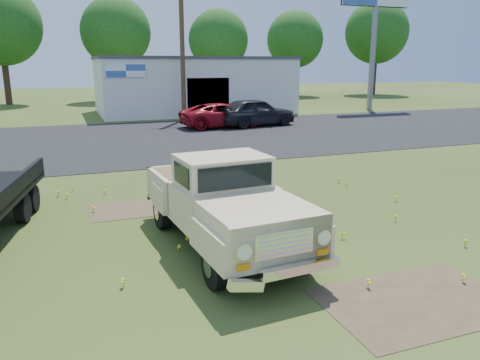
# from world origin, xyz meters

# --- Properties ---
(ground) EXTENTS (140.00, 140.00, 0.00)m
(ground) POSITION_xyz_m (0.00, 0.00, 0.00)
(ground) COLOR #334817
(ground) RESTS_ON ground
(asphalt_lot) EXTENTS (90.00, 14.00, 0.02)m
(asphalt_lot) POSITION_xyz_m (0.00, 15.00, 0.00)
(asphalt_lot) COLOR black
(asphalt_lot) RESTS_ON ground
(dirt_patch_a) EXTENTS (3.00, 2.00, 0.01)m
(dirt_patch_a) POSITION_xyz_m (1.50, -3.00, 0.00)
(dirt_patch_a) COLOR #4C3D29
(dirt_patch_a) RESTS_ON ground
(dirt_patch_b) EXTENTS (2.20, 1.60, 0.01)m
(dirt_patch_b) POSITION_xyz_m (-2.00, 3.50, 0.00)
(dirt_patch_b) COLOR #4C3D29
(dirt_patch_b) RESTS_ON ground
(commercial_building) EXTENTS (14.20, 8.20, 4.15)m
(commercial_building) POSITION_xyz_m (6.00, 26.99, 2.10)
(commercial_building) COLOR silver
(commercial_building) RESTS_ON ground
(utility_pole_mid) EXTENTS (1.60, 0.30, 9.00)m
(utility_pole_mid) POSITION_xyz_m (4.00, 22.00, 4.60)
(utility_pole_mid) COLOR #3F2B1D
(utility_pole_mid) RESTS_ON ground
(treeline_c) EXTENTS (7.04, 7.04, 10.47)m
(treeline_c) POSITION_xyz_m (-8.00, 39.50, 6.93)
(treeline_c) COLOR #382519
(treeline_c) RESTS_ON ground
(treeline_d) EXTENTS (6.72, 6.72, 10.00)m
(treeline_d) POSITION_xyz_m (2.00, 40.50, 6.62)
(treeline_d) COLOR #382519
(treeline_d) RESTS_ON ground
(treeline_e) EXTENTS (6.08, 6.08, 9.04)m
(treeline_e) POSITION_xyz_m (12.00, 39.00, 5.98)
(treeline_e) COLOR #382519
(treeline_e) RESTS_ON ground
(treeline_f) EXTENTS (6.40, 6.40, 9.52)m
(treeline_f) POSITION_xyz_m (22.00, 41.50, 6.30)
(treeline_f) COLOR #382519
(treeline_f) RESTS_ON ground
(treeline_g) EXTENTS (7.36, 7.36, 10.95)m
(treeline_g) POSITION_xyz_m (32.00, 40.00, 7.25)
(treeline_g) COLOR #382519
(treeline_g) RESTS_ON ground
(vintage_pickup_truck) EXTENTS (2.42, 5.41, 1.92)m
(vintage_pickup_truck) POSITION_xyz_m (-0.64, 0.24, 0.96)
(vintage_pickup_truck) COLOR #C5B484
(vintage_pickup_truck) RESTS_ON ground
(red_pickup) EXTENTS (5.15, 2.61, 1.40)m
(red_pickup) POSITION_xyz_m (5.29, 17.76, 0.70)
(red_pickup) COLOR maroon
(red_pickup) RESTS_ON ground
(dark_sedan) EXTENTS (5.16, 2.76, 1.67)m
(dark_sedan) POSITION_xyz_m (7.25, 17.60, 0.83)
(dark_sedan) COLOR black
(dark_sedan) RESTS_ON ground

